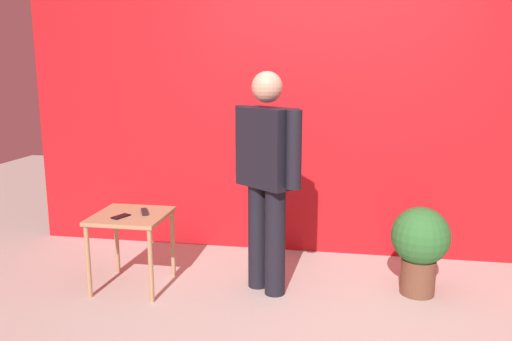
{
  "coord_description": "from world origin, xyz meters",
  "views": [
    {
      "loc": [
        0.12,
        -3.17,
        1.72
      ],
      "look_at": [
        -0.52,
        0.55,
        0.96
      ],
      "focal_mm": 35.95,
      "sensor_mm": 36.0,
      "label": 1
    }
  ],
  "objects_px": {
    "standing_person": "(267,172)",
    "tv_remote": "(144,212)",
    "side_table": "(131,225)",
    "cell_phone": "(121,216)",
    "potted_plant": "(420,243)"
  },
  "relations": [
    {
      "from": "cell_phone",
      "to": "standing_person",
      "type": "bearing_deg",
      "value": 33.56
    },
    {
      "from": "side_table",
      "to": "cell_phone",
      "type": "height_order",
      "value": "cell_phone"
    },
    {
      "from": "side_table",
      "to": "tv_remote",
      "type": "distance_m",
      "value": 0.14
    },
    {
      "from": "standing_person",
      "to": "cell_phone",
      "type": "relative_size",
      "value": 11.77
    },
    {
      "from": "tv_remote",
      "to": "standing_person",
      "type": "bearing_deg",
      "value": -22.29
    },
    {
      "from": "standing_person",
      "to": "tv_remote",
      "type": "bearing_deg",
      "value": -175.99
    },
    {
      "from": "side_table",
      "to": "cell_phone",
      "type": "relative_size",
      "value": 4.15
    },
    {
      "from": "cell_phone",
      "to": "potted_plant",
      "type": "distance_m",
      "value": 2.29
    },
    {
      "from": "side_table",
      "to": "cell_phone",
      "type": "xyz_separation_m",
      "value": [
        -0.04,
        -0.09,
        0.09
      ]
    },
    {
      "from": "tv_remote",
      "to": "side_table",
      "type": "bearing_deg",
      "value": 179.07
    },
    {
      "from": "cell_phone",
      "to": "side_table",
      "type": "bearing_deg",
      "value": 89.28
    },
    {
      "from": "potted_plant",
      "to": "tv_remote",
      "type": "bearing_deg",
      "value": -174.81
    },
    {
      "from": "potted_plant",
      "to": "standing_person",
      "type": "bearing_deg",
      "value": -173.84
    },
    {
      "from": "standing_person",
      "to": "potted_plant",
      "type": "height_order",
      "value": "standing_person"
    },
    {
      "from": "tv_remote",
      "to": "potted_plant",
      "type": "xyz_separation_m",
      "value": [
        2.12,
        0.19,
        -0.2
      ]
    }
  ]
}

